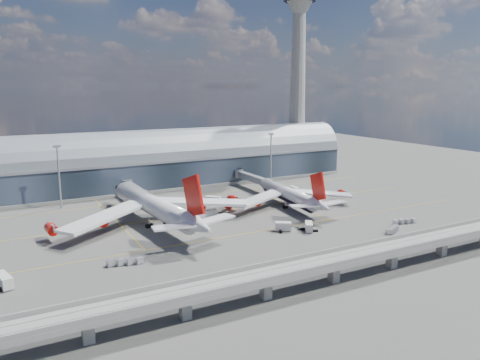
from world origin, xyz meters
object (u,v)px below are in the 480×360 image
control_tower (298,81)px  service_truck_0 (4,281)px  cargo_train_1 (405,221)px  airliner_right (289,195)px  floodlight_mast_left (59,175)px  service_truck_1 (283,227)px  cargo_train_2 (393,230)px  service_truck_2 (207,214)px  airliner_left (156,207)px  cargo_train_0 (125,262)px  service_truck_3 (309,227)px  floodlight_mast_right (271,157)px  service_truck_4 (294,190)px  service_truck_5 (213,200)px

control_tower → service_truck_0: control_tower is taller
control_tower → cargo_train_1: size_ratio=10.56×
airliner_right → floodlight_mast_left: bearing=159.4°
service_truck_1 → cargo_train_2: (31.88, -18.71, -0.67)m
service_truck_2 → cargo_train_1: size_ratio=0.86×
airliner_right → service_truck_0: (-106.21, -31.91, -3.22)m
service_truck_0 → service_truck_1: 85.73m
service_truck_1 → cargo_train_2: service_truck_1 is taller
airliner_left → cargo_train_0: (-19.74, -32.92, -5.82)m
service_truck_3 → floodlight_mast_right: bearing=100.8°
service_truck_2 → service_truck_3: size_ratio=1.30×
cargo_train_0 → airliner_right: bearing=-80.7°
service_truck_4 → cargo_train_2: service_truck_4 is taller
airliner_right → cargo_train_2: 46.86m
service_truck_1 → cargo_train_1: size_ratio=0.61×
airliner_right → cargo_train_1: bearing=-54.3°
service_truck_0 → floodlight_mast_left: bearing=57.7°
floodlight_mast_right → service_truck_1: bearing=-118.9°
service_truck_5 → cargo_train_2: service_truck_5 is taller
floodlight_mast_right → service_truck_5: (-42.84, -22.86, -12.01)m
floodlight_mast_right → airliner_right: floodlight_mast_right is taller
floodlight_mast_left → service_truck_1: floodlight_mast_left is taller
service_truck_0 → service_truck_3: service_truck_0 is taller
service_truck_0 → cargo_train_2: (117.45, -13.41, -0.71)m
service_truck_0 → cargo_train_1: service_truck_0 is taller
airliner_left → service_truck_3: bearing=-42.1°
control_tower → floodlight_mast_right: (-35.00, -28.00, -38.00)m
airliner_left → service_truck_0: 59.91m
floodlight_mast_left → service_truck_5: size_ratio=3.97×
service_truck_4 → cargo_train_1: (6.80, -59.70, -0.67)m
control_tower → cargo_train_2: control_tower is taller
floodlight_mast_right → cargo_train_0: (-93.36, -73.84, -12.76)m
service_truck_4 → service_truck_5: bearing=175.7°
airliner_left → cargo_train_0: 38.82m
service_truck_0 → service_truck_4: size_ratio=1.49×
floodlight_mast_left → service_truck_4: 101.89m
floodlight_mast_right → service_truck_5: size_ratio=3.97×
control_tower → airliner_left: size_ratio=1.34×
floodlight_mast_right → cargo_train_2: size_ratio=3.32×
cargo_train_0 → floodlight_mast_left: bearing=-8.3°
control_tower → service_truck_3: (-65.14, -100.80, -50.11)m
floodlight_mast_right → service_truck_2: size_ratio=3.06×
airliner_left → cargo_train_0: bearing=-126.8°
service_truck_2 → cargo_train_2: 66.48m
service_truck_1 → cargo_train_1: (43.31, -13.44, -0.75)m
floodlight_mast_right → cargo_train_2: bearing=-93.9°
service_truck_3 → service_truck_4: size_ratio=1.21×
airliner_left → service_truck_4: 74.84m
service_truck_2 → service_truck_4: size_ratio=1.57×
floodlight_mast_left → service_truck_1: 93.32m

